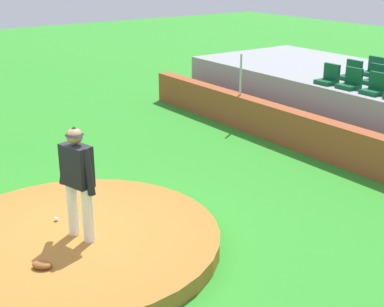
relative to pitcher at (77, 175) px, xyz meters
name	(u,v)px	position (x,y,z in m)	size (l,w,h in m)	color
ground_plane	(77,249)	(-0.16, -0.03, -1.34)	(60.00, 60.00, 0.00)	#2C8C25
pitchers_mound	(77,241)	(-0.16, -0.03, -1.21)	(4.67, 4.67, 0.27)	#A76B2B
pitcher	(77,175)	(0.00, 0.00, 0.00)	(0.81, 0.39, 1.85)	white
baseball	(56,219)	(-0.78, -0.11, -1.03)	(0.07, 0.07, 0.07)	white
fielding_glove	(42,265)	(0.52, -0.86, -1.02)	(0.30, 0.20, 0.11)	brown
brick_barrier	(346,146)	(-0.16, 6.54, -0.89)	(15.17, 0.40, 0.91)	#9D4B29
fence_post_left	(241,75)	(-3.86, 6.54, 0.13)	(0.06, 0.06, 1.12)	silver
stadium_chair_0	(329,78)	(-1.90, 7.82, 0.23)	(0.48, 0.44, 0.50)	#0D4D2A
stadium_chair_1	(351,82)	(-1.23, 7.86, 0.23)	(0.48, 0.44, 0.50)	#0D4D2A
stadium_chair_2	(375,87)	(-0.51, 7.85, 0.23)	(0.48, 0.44, 0.50)	#0D4D2A
stadium_chair_6	(351,73)	(-1.92, 8.72, 0.23)	(0.48, 0.44, 0.50)	#0D4D2A
stadium_chair_7	(375,78)	(-1.19, 8.76, 0.23)	(0.48, 0.44, 0.50)	#0D4D2A
stadium_chair_12	(373,70)	(-1.91, 9.64, 0.23)	(0.48, 0.44, 0.50)	#0D4D2A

